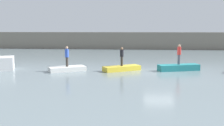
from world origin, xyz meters
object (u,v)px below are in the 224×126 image
Objects in this scene: person_blue_shirt at (67,55)px; person_red_shirt at (179,53)px; rowboat_teal at (179,68)px; rowboat_white at (67,69)px; rowboat_yellow at (122,68)px; person_dark_shirt at (122,56)px.

person_red_shirt is at bearing 6.71° from person_blue_shirt.
person_red_shirt is at bearing -171.61° from rowboat_teal.
rowboat_white is 4.69m from rowboat_yellow.
rowboat_teal is (9.54, 1.12, 0.07)m from rowboat_white.
rowboat_yellow is 1.90× the size of person_blue_shirt.
person_blue_shirt reaches higher than person_dark_shirt.
rowboat_yellow is at bearing -90.00° from person_dark_shirt.
rowboat_yellow is 1.89× the size of person_red_shirt.
person_blue_shirt is at bearing 0.00° from rowboat_white.
rowboat_yellow is 2.04× the size of person_dark_shirt.
person_red_shirt reaches higher than rowboat_white.
person_blue_shirt is (-4.65, -0.59, 1.13)m from rowboat_yellow.
person_dark_shirt is (0.00, 0.00, 1.10)m from rowboat_yellow.
rowboat_yellow is 4.82m from person_blue_shirt.
person_dark_shirt is 4.93m from person_red_shirt.
person_red_shirt reaches higher than person_blue_shirt.
person_dark_shirt reaches higher than rowboat_yellow.
person_dark_shirt is at bearing -22.43° from rowboat_white.
rowboat_teal is 1.23m from person_red_shirt.
person_red_shirt is (4.89, 0.54, 1.28)m from rowboat_yellow.
rowboat_yellow is 4.92m from rowboat_teal.
rowboat_teal is at bearing -25.80° from rowboat_yellow.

